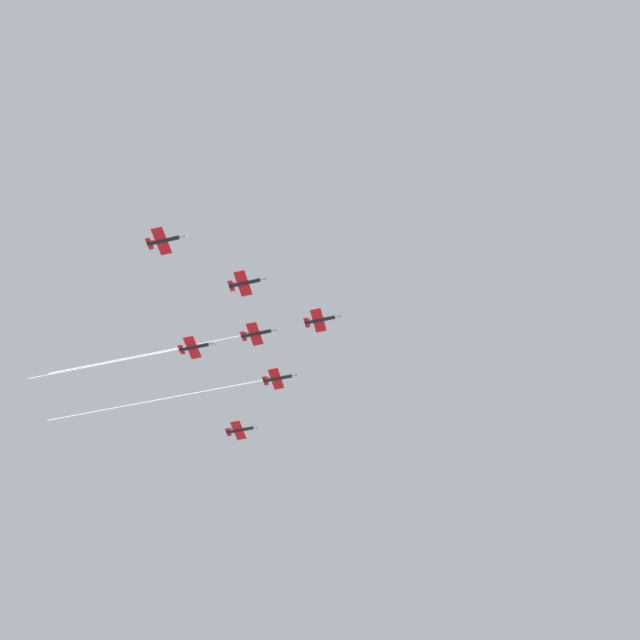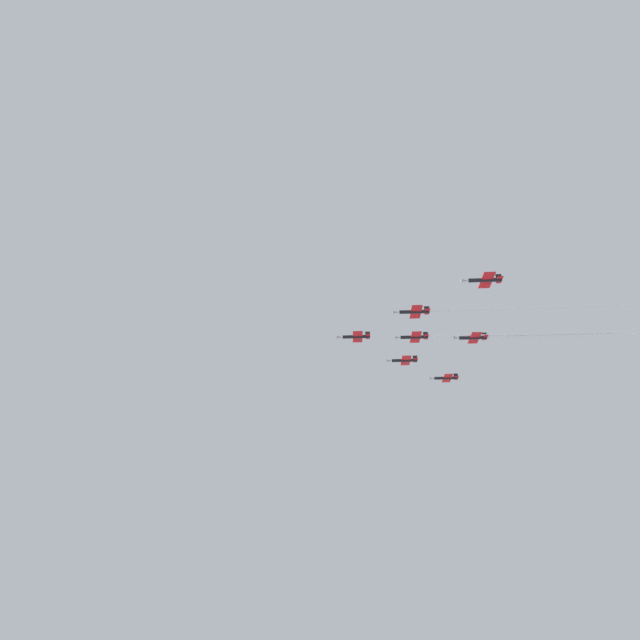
% 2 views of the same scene
% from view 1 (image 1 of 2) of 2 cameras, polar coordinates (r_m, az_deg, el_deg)
% --- Properties ---
extents(jet_lead, '(10.58, 8.46, 2.35)m').
position_cam_1_polar(jet_lead, '(188.32, 0.07, 0.02)').
color(jet_lead, black).
extents(jet_port_inner, '(70.73, 45.56, 2.35)m').
position_cam_1_polar(jet_port_inner, '(207.93, -11.27, -6.44)').
color(jet_port_inner, black).
extents(jet_starboard_inner, '(10.58, 8.46, 2.35)m').
position_cam_1_polar(jet_starboard_inner, '(181.75, -6.56, 3.26)').
color(jet_starboard_inner, black).
extents(jet_port_outer, '(61.45, 39.64, 2.35)m').
position_cam_1_polar(jet_port_outer, '(197.58, -12.01, -2.43)').
color(jet_port_outer, black).
extents(jet_starboard_outer, '(10.58, 8.46, 2.35)m').
position_cam_1_polar(jet_starboard_outer, '(214.81, -6.99, -9.56)').
color(jet_starboard_outer, black).
extents(jet_center_rear, '(10.58, 8.46, 2.35)m').
position_cam_1_polar(jet_center_rear, '(179.43, -13.53, 6.81)').
color(jet_center_rear, black).
extents(jet_port_trail, '(51.07, 33.03, 2.35)m').
position_cam_1_polar(jet_port_trail, '(201.95, -15.64, -3.23)').
color(jet_port_trail, black).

